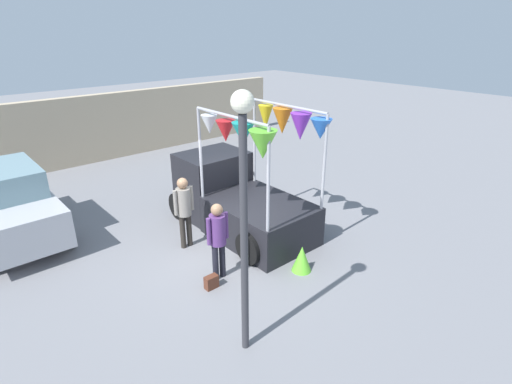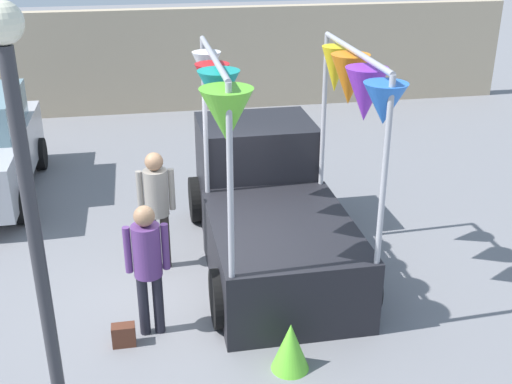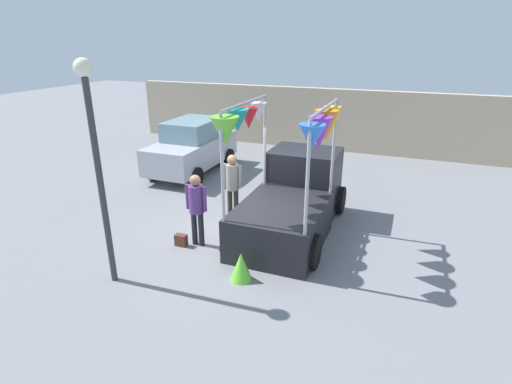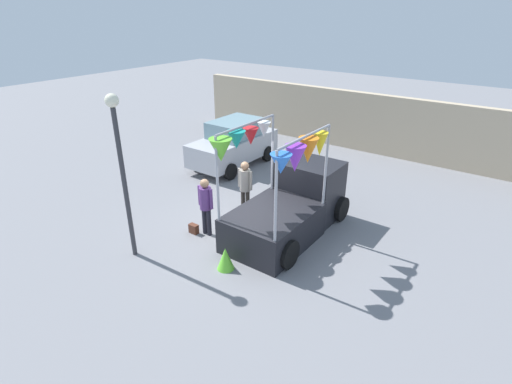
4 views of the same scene
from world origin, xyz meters
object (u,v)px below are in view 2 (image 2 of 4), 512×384
(person_vendor, at_px, (156,199))
(person_customer, at_px, (147,258))
(folded_kite_bundle_lime, at_px, (290,346))
(vendor_truck, at_px, (269,198))
(handbag, at_px, (124,335))
(street_lamp, at_px, (29,199))

(person_vendor, bearing_deg, person_customer, -96.30)
(person_customer, bearing_deg, folded_kite_bundle_lime, -32.79)
(vendor_truck, relative_size, person_vendor, 2.30)
(person_customer, bearing_deg, person_vendor, 83.70)
(person_vendor, height_order, folded_kite_bundle_lime, person_vendor)
(handbag, bearing_deg, person_customer, 29.74)
(vendor_truck, xyz_separation_m, folded_kite_bundle_lime, (-0.29, -2.67, -0.64))
(folded_kite_bundle_lime, bearing_deg, street_lamp, -158.57)
(handbag, bearing_deg, person_vendor, 73.66)
(person_customer, xyz_separation_m, person_vendor, (0.18, 1.60, 0.04))
(street_lamp, bearing_deg, handbag, 73.44)
(street_lamp, bearing_deg, folded_kite_bundle_lime, 21.43)
(vendor_truck, distance_m, street_lamp, 4.84)
(vendor_truck, distance_m, handbag, 2.98)
(handbag, height_order, folded_kite_bundle_lime, folded_kite_bundle_lime)
(vendor_truck, relative_size, person_customer, 2.38)
(vendor_truck, relative_size, street_lamp, 0.97)
(person_customer, distance_m, handbag, 1.00)
(person_customer, distance_m, street_lamp, 2.71)
(person_customer, xyz_separation_m, folded_kite_bundle_lime, (1.53, -0.98, -0.75))
(vendor_truck, relative_size, handbag, 14.75)
(vendor_truck, bearing_deg, folded_kite_bundle_lime, -96.11)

